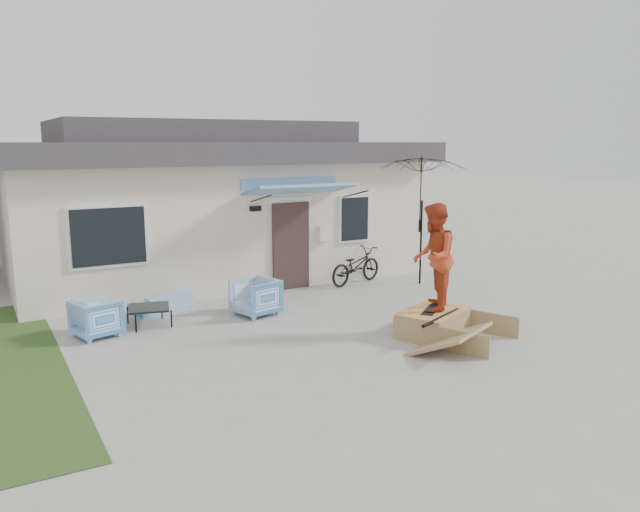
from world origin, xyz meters
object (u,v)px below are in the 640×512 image
armchair_right (256,295)px  skateboard (432,309)px  bicycle (356,262)px  loveseat (161,299)px  skate_ramp (433,323)px  skater (433,255)px  coffee_table (149,316)px  patio_umbrella (422,214)px  armchair_left (97,316)px

armchair_right → skateboard: bearing=25.8°
skateboard → bicycle: bearing=38.3°
loveseat → skate_ramp: size_ratio=0.74×
skater → coffee_table: bearing=-81.6°
armchair_right → patio_umbrella: 4.97m
armchair_right → bicycle: (3.34, 1.41, 0.14)m
coffee_table → skater: (4.42, -3.12, 1.30)m
loveseat → armchair_left: size_ratio=1.75×
loveseat → coffee_table: (-0.49, -0.92, -0.08)m
armchair_right → skateboard: 3.62m
bicycle → skater: bearing=149.9°
loveseat → skateboard: bearing=110.5°
loveseat → armchair_left: 1.90m
armchair_left → patio_umbrella: size_ratio=0.33×
bicycle → skateboard: size_ratio=2.04×
armchair_left → skateboard: size_ratio=0.91×
armchair_left → armchair_right: (3.11, -0.11, 0.03)m
loveseat → skater: (3.92, -4.05, 1.23)m
loveseat → armchair_right: bearing=118.2°
loveseat → patio_umbrella: 6.56m
armchair_left → skateboard: armchair_left is taller
patio_umbrella → armchair_right: bearing=-172.7°
armchair_right → skater: bearing=25.8°
skate_ramp → patio_umbrella: bearing=31.5°
bicycle → skate_ramp: 4.36m
skate_ramp → skateboard: skateboard is taller
loveseat → skate_ramp: (3.94, -4.09, -0.04)m
bicycle → loveseat: bearing=75.3°
skate_ramp → coffee_table: bearing=121.1°
armchair_left → coffee_table: armchair_left is taller
loveseat → skater: skater is taller
armchair_right → skateboard: armchair_right is taller
skateboard → skate_ramp: bearing=-104.5°
armchair_left → skate_ramp: armchair_left is taller
skateboard → skater: size_ratio=0.43×
armchair_right → bicycle: 3.63m
coffee_table → patio_umbrella: size_ratio=0.32×
coffee_table → patio_umbrella: bearing=2.2°
armchair_left → patio_umbrella: bearing=-103.0°
armchair_left → armchair_right: armchair_right is taller
patio_umbrella → bicycle: bearing=150.4°
loveseat → coffee_table: size_ratio=1.79×
coffee_table → skateboard: 5.42m
loveseat → patio_umbrella: size_ratio=0.57×
armchair_left → skater: (5.43, -2.89, 1.10)m
coffee_table → skate_ramp: skate_ramp is taller
bicycle → patio_umbrella: (1.41, -0.80, 1.20)m
skate_ramp → bicycle: bearing=53.2°
bicycle → patio_umbrella: 2.01m
loveseat → patio_umbrella: (6.35, -0.66, 1.49)m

